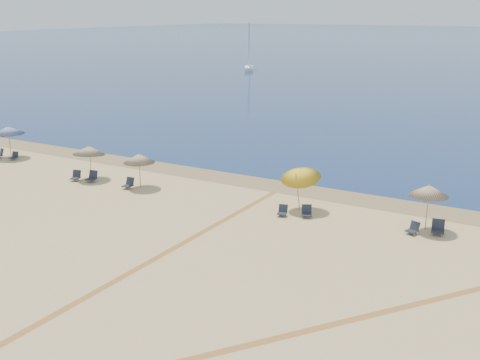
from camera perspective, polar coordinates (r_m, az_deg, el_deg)
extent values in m
plane|color=olive|center=(37.09, 3.04, -0.40)|extent=(500.00, 500.00, 0.00)
cylinder|color=gray|center=(46.86, -21.79, 3.42)|extent=(0.05, 0.05, 2.25)
cone|color=silver|center=(46.67, -21.92, 4.59)|extent=(2.35, 2.35, 0.55)
sphere|color=gray|center=(46.61, -21.96, 4.95)|extent=(0.08, 0.08, 0.08)
cylinder|color=gray|center=(39.27, -14.54, 1.62)|extent=(0.05, 0.22, 2.09)
cone|color=beige|center=(39.01, -14.70, 2.87)|extent=(2.11, 2.14, 0.72)
sphere|color=gray|center=(38.94, -14.74, 3.29)|extent=(0.08, 0.08, 0.08)
cylinder|color=gray|center=(36.62, -9.88, 0.81)|extent=(0.05, 0.05, 2.04)
cone|color=beige|center=(36.40, -9.94, 2.13)|extent=(1.97, 1.97, 0.55)
sphere|color=gray|center=(36.33, -9.97, 2.59)|extent=(0.08, 0.08, 0.08)
cylinder|color=gray|center=(31.90, 5.72, -1.17)|extent=(0.05, 0.73, 2.28)
cone|color=yellow|center=(31.88, 5.99, 0.66)|extent=(2.22, 2.29, 1.17)
sphere|color=gray|center=(31.80, 6.01, 1.18)|extent=(0.08, 0.08, 0.08)
cylinder|color=gray|center=(30.55, 18.00, -2.73)|extent=(0.05, 0.05, 2.25)
cone|color=beige|center=(30.26, 18.17, -0.98)|extent=(1.94, 1.94, 0.55)
sphere|color=gray|center=(30.18, 18.22, -0.43)|extent=(0.08, 0.08, 0.08)
cube|color=black|center=(47.28, -22.49, 2.59)|extent=(0.60, 0.40, 0.50)
cube|color=black|center=(46.17, -21.47, 2.05)|extent=(0.59, 0.59, 0.04)
cube|color=black|center=(46.31, -21.32, 2.38)|extent=(0.52, 0.29, 0.44)
cylinder|color=#A5A5AD|center=(46.20, -21.82, 1.91)|extent=(0.02, 0.02, 0.16)
cylinder|color=#A5A5AD|center=(45.96, -21.43, 1.89)|extent=(0.02, 0.02, 0.16)
cube|color=black|center=(39.21, -15.97, 0.17)|extent=(0.69, 0.69, 0.05)
cube|color=black|center=(39.38, -15.83, 0.62)|extent=(0.58, 0.37, 0.49)
cylinder|color=#A5A5AD|center=(39.20, -16.45, -0.01)|extent=(0.02, 0.02, 0.18)
cylinder|color=#A5A5AD|center=(39.01, -15.88, -0.04)|extent=(0.02, 0.02, 0.18)
cube|color=black|center=(38.67, -14.49, 0.08)|extent=(0.68, 0.68, 0.05)
cube|color=black|center=(38.83, -14.29, 0.56)|extent=(0.62, 0.32, 0.52)
cylinder|color=#A5A5AD|center=(38.68, -14.99, -0.10)|extent=(0.03, 0.03, 0.19)
cylinder|color=#A5A5AD|center=(38.42, -14.41, -0.16)|extent=(0.03, 0.03, 0.19)
cube|color=black|center=(36.71, -11.05, -0.58)|extent=(0.58, 0.58, 0.05)
cube|color=black|center=(36.84, -10.80, -0.10)|extent=(0.57, 0.23, 0.50)
cylinder|color=#A5A5AD|center=(36.72, -11.52, -0.75)|extent=(0.02, 0.02, 0.18)
cylinder|color=#A5A5AD|center=(36.45, -10.97, -0.85)|extent=(0.02, 0.02, 0.18)
cube|color=black|center=(31.35, 4.18, -3.31)|extent=(0.59, 0.59, 0.04)
cube|color=black|center=(31.50, 4.29, -2.80)|extent=(0.52, 0.28, 0.44)
cylinder|color=#A5A5AD|center=(31.27, 3.68, -3.52)|extent=(0.02, 0.02, 0.16)
cylinder|color=#A5A5AD|center=(31.19, 4.39, -3.59)|extent=(0.02, 0.02, 0.16)
cube|color=black|center=(31.29, 6.60, -3.40)|extent=(0.71, 0.71, 0.05)
cube|color=black|center=(31.46, 6.61, -2.84)|extent=(0.57, 0.40, 0.48)
cylinder|color=#A5A5AD|center=(31.14, 6.06, -3.65)|extent=(0.02, 0.02, 0.18)
cylinder|color=#A5A5AD|center=(31.16, 6.85, -3.67)|extent=(0.02, 0.02, 0.18)
cube|color=black|center=(30.07, 16.59, -4.86)|extent=(0.65, 0.65, 0.05)
cube|color=black|center=(30.19, 16.90, -4.35)|extent=(0.54, 0.36, 0.45)
cylinder|color=#A5A5AD|center=(30.04, 16.18, -5.02)|extent=(0.02, 0.02, 0.17)
cylinder|color=#A5A5AD|center=(29.83, 16.81, -5.22)|extent=(0.02, 0.02, 0.17)
cube|color=black|center=(30.33, 18.94, -4.82)|extent=(0.71, 0.71, 0.06)
cube|color=black|center=(30.52, 19.00, -4.16)|extent=(0.64, 0.33, 0.54)
cylinder|color=#A5A5AD|center=(30.15, 18.38, -5.09)|extent=(0.03, 0.03, 0.20)
cylinder|color=#A5A5AD|center=(30.16, 19.30, -5.18)|extent=(0.03, 0.03, 0.20)
cube|color=white|center=(109.08, 0.88, 10.97)|extent=(4.02, 5.77, 0.63)
cylinder|color=gray|center=(108.76, 0.89, 13.11)|extent=(0.13, 0.13, 8.39)
plane|color=tan|center=(24.88, -11.79, -9.50)|extent=(28.73, 28.73, 0.00)
plane|color=tan|center=(25.60, -10.11, -8.62)|extent=(28.73, 28.73, 0.00)
plane|color=tan|center=(19.43, -4.45, -17.16)|extent=(39.21, 39.21, 0.00)
plane|color=tan|center=(19.75, -1.31, -16.49)|extent=(39.21, 39.21, 0.00)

